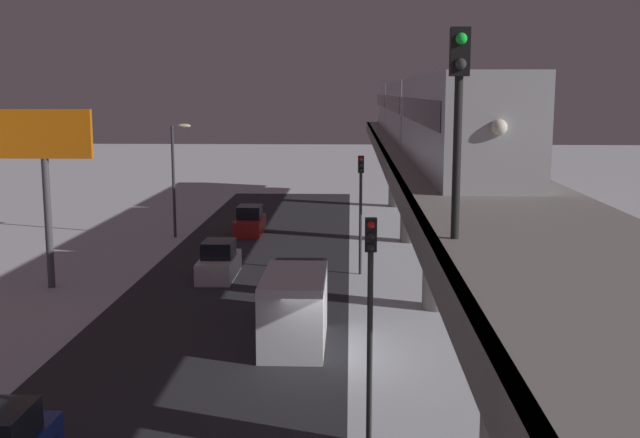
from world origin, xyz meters
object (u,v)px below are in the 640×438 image
Objects in this scene: subway_train at (415,109)px; commercial_billboard at (44,152)px; box_truck at (296,304)px; sedan_white at (219,262)px; traffic_light_near at (370,298)px; sedan_red at (250,222)px; traffic_light_mid at (361,197)px; rail_signal at (459,96)px.

subway_train reaches higher than commercial_billboard.
sedan_white is at bearing -64.36° from box_truck.
traffic_light_near is at bearing 110.89° from sedan_white.
sedan_red is 0.67× the size of traffic_light_mid.
traffic_light_near is 20.62m from traffic_light_mid.
commercial_billboard is at bearing -47.79° from traffic_light_near.
subway_train reaches higher than sedan_white.
box_truck is 10.42m from traffic_light_near.
traffic_light_near is 1.00× the size of traffic_light_mid.
subway_train is at bearing -108.18° from box_truck.
box_truck is (4.17, -15.29, -8.30)m from rail_signal.
subway_train is 9.56m from traffic_light_mid.
commercial_billboard is (19.00, 11.15, -1.87)m from subway_train.
commercial_billboard reaches higher than traffic_light_mid.
subway_train is at bearing -96.90° from traffic_light_near.
traffic_light_mid is at bearing -167.51° from commercial_billboard.
traffic_light_near reaches higher than sedan_white.
box_truck is (6.13, 18.67, -7.35)m from subway_train.
subway_train is 16.03m from sedan_white.
rail_signal reaches higher than traffic_light_mid.
sedan_red is at bearing -21.03° from subway_train.
subway_train is at bearing -149.60° from commercial_billboard.
rail_signal reaches higher than sedan_red.
rail_signal reaches higher than traffic_light_near.
rail_signal is 0.91× the size of sedan_white.
rail_signal is at bearing 86.70° from subway_train.
rail_signal is 0.62× the size of traffic_light_mid.
rail_signal is 17.89m from box_truck.
commercial_billboard is at bearing -30.28° from box_truck.
sedan_white is at bearing -70.47° from rail_signal.
traffic_light_mid is 16.17m from commercial_billboard.
sedan_white is at bearing -162.92° from commercial_billboard.
subway_train reaches higher than traffic_light_mid.
subway_train is at bearing -93.30° from rail_signal.
traffic_light_near is (1.47, -5.63, -5.45)m from rail_signal.
sedan_white is 21.31m from traffic_light_near.
box_truck is 0.83× the size of commercial_billboard.
rail_signal is 0.62× the size of traffic_light_near.
sedan_red is at bearing -117.74° from commercial_billboard.
sedan_red is 23.38m from box_truck.
sedan_white is (8.97, -25.29, -8.85)m from rail_signal.
commercial_billboard is (8.08, 15.35, 6.03)m from sedan_red.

